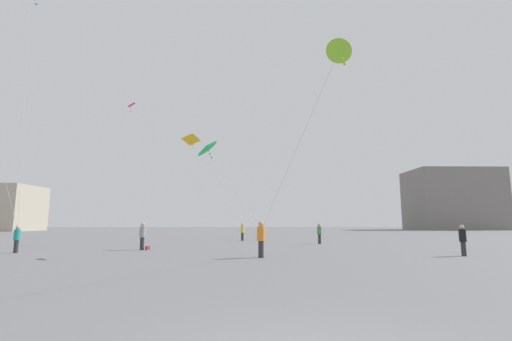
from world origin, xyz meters
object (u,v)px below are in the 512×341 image
at_px(person_in_black, 463,239).
at_px(kite_amber_delta, 192,141).
at_px(person_in_teal, 17,238).
at_px(person_in_green, 319,232).
at_px(handbag_beside_flyer, 148,248).
at_px(person_in_yellow, 242,231).
at_px(kite_emerald_diamond, 207,147).
at_px(person_in_orange, 261,237).
at_px(building_centre_hall, 452,200).
at_px(kite_lime_diamond, 337,56).
at_px(person_in_grey, 142,235).
at_px(kite_magenta_delta, 136,110).

xyz_separation_m(person_in_black, kite_amber_delta, (-16.17, 12.82, 8.07)).
bearing_deg(person_in_black, person_in_teal, -31.68).
relative_size(person_in_green, kite_amber_delta, 0.21).
bearing_deg(handbag_beside_flyer, person_in_yellow, 63.13).
bearing_deg(person_in_yellow, kite_emerald_diamond, 0.70).
bearing_deg(person_in_green, person_in_orange, 20.66).
height_order(person_in_green, person_in_black, person_in_green).
xyz_separation_m(person_in_teal, person_in_green, (19.33, 8.56, 0.06)).
bearing_deg(person_in_black, building_centre_hall, -145.85).
bearing_deg(person_in_black, person_in_orange, -22.37).
relative_size(person_in_green, building_centre_hall, 0.08).
bearing_deg(kite_lime_diamond, person_in_grey, 126.33).
relative_size(person_in_grey, kite_magenta_delta, 0.13).
relative_size(person_in_black, handbag_beside_flyer, 5.01).
height_order(person_in_grey, person_in_teal, person_in_grey).
height_order(kite_amber_delta, handbag_beside_flyer, kite_amber_delta).
bearing_deg(person_in_black, person_in_green, -90.65).
distance_m(person_in_teal, kite_lime_diamond, 20.23).
xyz_separation_m(person_in_yellow, kite_magenta_delta, (-11.96, 3.20, 13.23)).
xyz_separation_m(person_in_orange, handbag_beside_flyer, (-7.02, 5.46, -0.86)).
bearing_deg(kite_amber_delta, building_centre_hall, 45.38).
distance_m(person_in_yellow, person_in_green, 8.41).
relative_size(person_in_yellow, person_in_black, 1.05).
bearing_deg(person_in_orange, building_centre_hall, 103.06).
relative_size(kite_lime_diamond, handbag_beside_flyer, 25.39).
bearing_deg(kite_emerald_diamond, kite_amber_delta, 102.71).
height_order(person_in_green, kite_lime_diamond, kite_lime_diamond).
bearing_deg(kite_emerald_diamond, person_in_yellow, 82.76).
height_order(person_in_teal, kite_amber_delta, kite_amber_delta).
xyz_separation_m(kite_amber_delta, kite_magenta_delta, (-7.42, 7.06, 5.20)).
bearing_deg(kite_amber_delta, kite_emerald_diamond, -77.29).
relative_size(person_in_green, person_in_orange, 0.94).
xyz_separation_m(person_in_green, person_in_black, (5.19, -11.26, -0.04)).
bearing_deg(person_in_black, handbag_beside_flyer, -40.95).
bearing_deg(building_centre_hall, person_in_black, -120.45).
xyz_separation_m(kite_emerald_diamond, kite_magenta_delta, (-10.01, 18.55, 8.21)).
height_order(person_in_black, person_in_orange, person_in_orange).
height_order(person_in_grey, person_in_green, person_in_grey).
bearing_deg(handbag_beside_flyer, person_in_teal, -162.40).
height_order(kite_lime_diamond, kite_magenta_delta, kite_magenta_delta).
distance_m(person_in_grey, person_in_green, 14.30).
height_order(person_in_teal, person_in_black, person_in_black).
height_order(person_in_black, handbag_beside_flyer, person_in_black).
bearing_deg(building_centre_hall, person_in_grey, -131.85).
relative_size(person_in_teal, person_in_black, 0.98).
relative_size(kite_emerald_diamond, kite_lime_diamond, 0.64).
relative_size(person_in_black, building_centre_hall, 0.08).
height_order(person_in_teal, handbag_beside_flyer, person_in_teal).
relative_size(person_in_black, kite_emerald_diamond, 0.31).
xyz_separation_m(kite_magenta_delta, handbag_beside_flyer, (6.00, -14.98, -14.03)).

